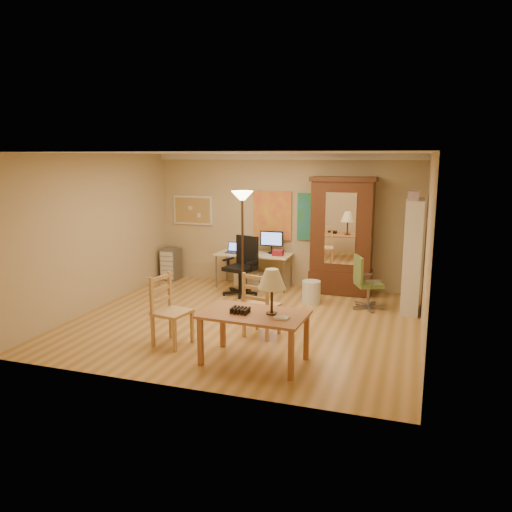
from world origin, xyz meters
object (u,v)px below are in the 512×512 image
(armoire, at_px, (342,243))
(bookshelf, at_px, (412,257))
(dining_table, at_px, (260,304))
(computer_desk, at_px, (256,266))
(office_chair_green, at_px, (366,295))
(office_chair_black, at_px, (241,279))

(armoire, relative_size, bookshelf, 1.17)
(dining_table, height_order, armoire, armoire)
(computer_desk, distance_m, office_chair_green, 2.49)
(office_chair_green, relative_size, bookshelf, 0.49)
(office_chair_black, bearing_deg, dining_table, -66.00)
(bookshelf, bearing_deg, office_chair_black, 177.73)
(computer_desk, xyz_separation_m, armoire, (1.74, 0.08, 0.56))
(dining_table, relative_size, bookshelf, 0.71)
(computer_desk, relative_size, armoire, 0.67)
(office_chair_green, bearing_deg, dining_table, -110.64)
(dining_table, distance_m, office_chair_green, 3.08)
(armoire, bearing_deg, office_chair_black, -158.22)
(dining_table, xyz_separation_m, armoire, (0.47, 3.76, 0.19))
(office_chair_black, height_order, office_chair_green, office_chair_black)
(computer_desk, distance_m, bookshelf, 3.20)
(computer_desk, distance_m, office_chair_black, 0.66)
(office_chair_black, bearing_deg, office_chair_green, -4.72)
(computer_desk, bearing_deg, office_chair_green, -19.87)
(computer_desk, bearing_deg, dining_table, -71.01)
(armoire, bearing_deg, computer_desk, -177.23)
(dining_table, relative_size, office_chair_green, 1.45)
(dining_table, bearing_deg, armoire, 82.87)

